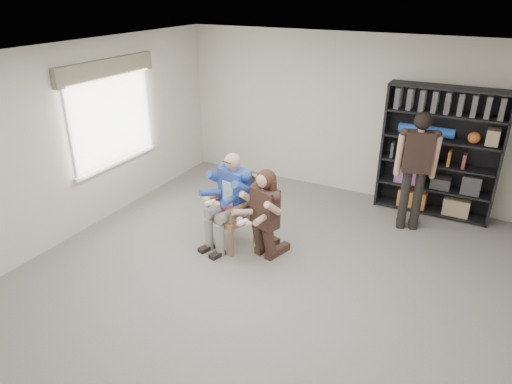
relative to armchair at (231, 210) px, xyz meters
The scene contains 8 objects.
room_shell 1.41m from the armchair, 49.08° to the right, with size 6.00×7.00×2.80m, color silver, non-canonical shape.
floor 1.25m from the armchair, 49.08° to the right, with size 6.00×7.00×0.01m, color slate.
window_left 2.47m from the armchair, behind, with size 0.16×2.00×1.75m, color white, non-canonical shape.
armchair is the anchor object (origin of this frame).
seated_man 0.16m from the armchair, ahead, with size 0.61×0.85×1.41m, color navy, non-canonical shape.
kneeling_woman 0.60m from the armchair, 11.69° to the right, with size 0.54×0.87×1.29m, color #33221A, non-canonical shape.
bookshelf 3.48m from the armchair, 44.96° to the left, with size 1.80×0.38×2.10m, color black, non-canonical shape.
standing_man 2.80m from the armchair, 37.34° to the left, with size 0.57×0.32×1.85m, color black, non-canonical shape.
Camera 1 is at (2.28, -4.15, 3.52)m, focal length 32.00 mm.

